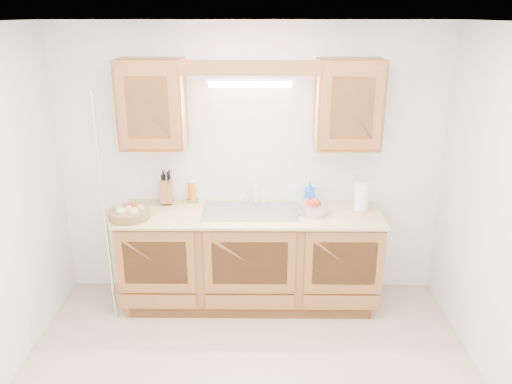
{
  "coord_description": "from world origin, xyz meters",
  "views": [
    {
      "loc": [
        0.08,
        -2.87,
        2.55
      ],
      "look_at": [
        0.05,
        0.85,
        1.21
      ],
      "focal_mm": 35.0,
      "sensor_mm": 36.0,
      "label": 1
    }
  ],
  "objects_px": {
    "apple_bowl": "(312,207)",
    "knife_block": "(166,191)",
    "fruit_basket": "(129,212)",
    "paper_towel": "(361,197)"
  },
  "relations": [
    {
      "from": "fruit_basket",
      "to": "knife_block",
      "type": "bearing_deg",
      "value": 54.68
    },
    {
      "from": "knife_block",
      "to": "paper_towel",
      "type": "xyz_separation_m",
      "value": [
        1.75,
        -0.17,
        0.02
      ]
    },
    {
      "from": "fruit_basket",
      "to": "paper_towel",
      "type": "relative_size",
      "value": 1.19
    },
    {
      "from": "paper_towel",
      "to": "apple_bowl",
      "type": "distance_m",
      "value": 0.45
    },
    {
      "from": "knife_block",
      "to": "apple_bowl",
      "type": "relative_size",
      "value": 1.17
    },
    {
      "from": "apple_bowl",
      "to": "paper_towel",
      "type": "bearing_deg",
      "value": 10.45
    },
    {
      "from": "apple_bowl",
      "to": "knife_block",
      "type": "bearing_deg",
      "value": 169.29
    },
    {
      "from": "knife_block",
      "to": "apple_bowl",
      "type": "distance_m",
      "value": 1.34
    },
    {
      "from": "knife_block",
      "to": "apple_bowl",
      "type": "xyz_separation_m",
      "value": [
        1.32,
        -0.25,
        -0.05
      ]
    },
    {
      "from": "paper_towel",
      "to": "apple_bowl",
      "type": "xyz_separation_m",
      "value": [
        -0.44,
        -0.08,
        -0.07
      ]
    }
  ]
}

